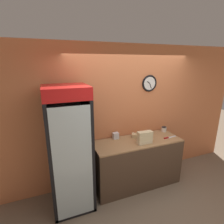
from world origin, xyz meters
name	(u,v)px	position (x,y,z in m)	size (l,w,h in m)	color
ground_plane	(162,215)	(0.00, 0.00, 0.00)	(14.00, 14.00, 0.00)	#7A6651
wall_back	(130,114)	(0.00, 1.22, 1.35)	(5.20, 0.09, 2.70)	#D17547
prep_counter	(137,162)	(0.00, 0.86, 0.47)	(1.70, 0.62, 0.93)	#4C3828
beverage_cooler	(69,143)	(-1.27, 0.86, 1.11)	(0.65, 0.72, 2.05)	black
sandwich_stack_bottom	(145,141)	(0.06, 0.71, 0.97)	(0.28, 0.12, 0.08)	beige
sandwich_stack_middle	(145,138)	(0.06, 0.71, 1.05)	(0.28, 0.12, 0.08)	beige
sandwich_stack_top	(145,134)	(0.06, 0.71, 1.13)	(0.28, 0.12, 0.08)	beige
sandwich_flat_left	(138,136)	(0.09, 0.99, 0.97)	(0.28, 0.22, 0.07)	tan
chefs_knife	(168,138)	(0.63, 0.75, 0.94)	(0.31, 0.07, 0.02)	silver
condiment_jar	(164,129)	(0.75, 1.05, 0.99)	(0.10, 0.10, 0.11)	silver
napkin_dispenser	(116,136)	(-0.35, 1.10, 0.99)	(0.11, 0.09, 0.12)	silver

